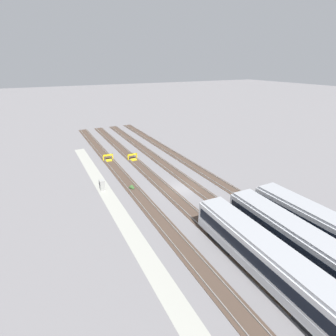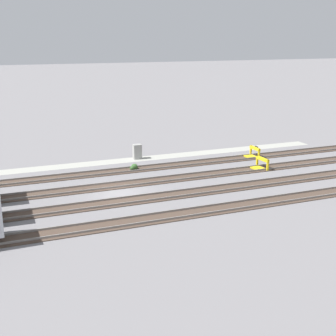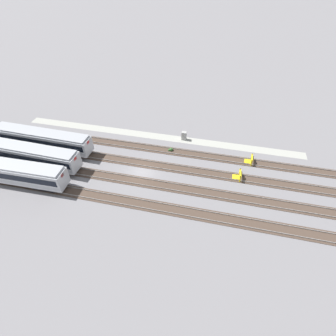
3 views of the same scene
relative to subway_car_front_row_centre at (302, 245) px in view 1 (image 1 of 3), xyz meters
The scene contains 13 objects.
ground_plane 19.06m from the subway_car_front_row_centre, behind, with size 400.00×400.00×0.00m, color slate.
service_walkway 22.80m from the subway_car_front_row_centre, 145.97° to the right, with size 54.00×2.00×0.01m, color #9E9E93.
rail_track_nearest 20.86m from the subway_car_front_row_centre, 155.00° to the right, with size 90.00×2.23×0.21m.
rail_track_near_inner 19.43m from the subway_car_front_row_centre, 166.83° to the right, with size 90.00×2.24×0.21m.
rail_track_middle 18.92m from the subway_car_front_row_centre, behind, with size 90.00×2.24×0.21m.
rail_track_far_inner 19.41m from the subway_car_front_row_centre, 167.03° to the left, with size 90.00×2.23×0.21m.
subway_car_front_row_centre is the anchor object (origin of this frame).
subway_car_front_row_right_inner 4.30m from the subway_car_front_row_centre, 90.00° to the left, with size 18.06×3.24×3.70m.
subway_car_front_row_rightmost 4.38m from the subway_car_front_row_centre, 90.00° to the right, with size 18.06×3.25×3.70m.
bumper_stop_nearest_track 37.09m from the subway_car_front_row_centre, 166.29° to the right, with size 1.37×2.01×1.22m.
bumper_stop_near_inner_track 34.50m from the subway_car_front_row_centre, behind, with size 1.38×2.01×1.22m.
electrical_cabinet 27.18m from the subway_car_front_row_centre, 151.49° to the right, with size 0.90×0.73×1.60m.
weed_clump 23.99m from the subway_car_front_row_centre, 158.13° to the right, with size 0.92×0.70×0.64m.
Camera 1 is at (30.84, -17.91, 17.85)m, focal length 28.00 mm.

